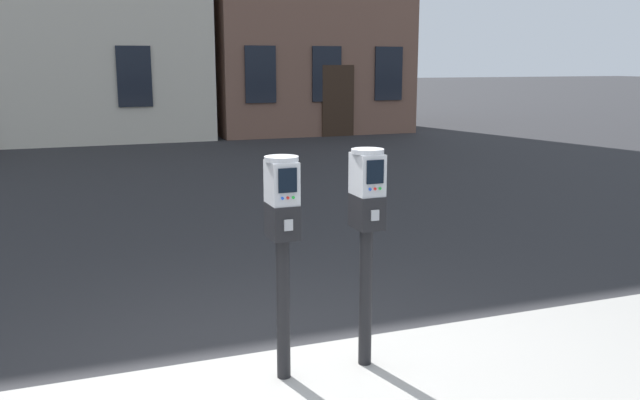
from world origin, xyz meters
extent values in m
plane|color=#28282B|center=(0.00, 0.00, 0.00)|extent=(160.00, 160.00, 0.00)
cylinder|color=black|center=(-0.03, -0.23, 0.62)|extent=(0.09, 0.09, 0.96)
cube|color=black|center=(-0.03, -0.23, 1.21)|extent=(0.17, 0.24, 0.22)
cube|color=#A5A8AD|center=(-0.02, -0.36, 1.21)|extent=(0.06, 0.01, 0.07)
cube|color=#B7BABF|center=(-0.03, -0.23, 1.45)|extent=(0.17, 0.23, 0.27)
cube|color=black|center=(-0.02, -0.35, 1.49)|extent=(0.12, 0.01, 0.15)
cylinder|color=blue|center=(-0.06, -0.35, 1.38)|extent=(0.02, 0.01, 0.02)
cylinder|color=red|center=(-0.02, -0.35, 1.38)|extent=(0.02, 0.01, 0.02)
cylinder|color=green|center=(0.01, -0.35, 1.38)|extent=(0.02, 0.01, 0.02)
cylinder|color=#B7BABF|center=(-0.03, -0.23, 1.60)|extent=(0.22, 0.22, 0.03)
cylinder|color=black|center=(0.56, -0.23, 0.62)|extent=(0.09, 0.09, 0.97)
cube|color=black|center=(0.56, -0.23, 1.22)|extent=(0.17, 0.24, 0.22)
cube|color=#A5A8AD|center=(0.56, -0.36, 1.22)|extent=(0.06, 0.01, 0.07)
cube|color=#B7BABF|center=(0.56, -0.23, 1.47)|extent=(0.17, 0.23, 0.27)
cube|color=black|center=(0.56, -0.35, 1.50)|extent=(0.12, 0.01, 0.15)
cylinder|color=blue|center=(0.53, -0.35, 1.39)|extent=(0.02, 0.01, 0.02)
cylinder|color=red|center=(0.56, -0.35, 1.39)|extent=(0.02, 0.01, 0.02)
cylinder|color=green|center=(0.60, -0.35, 1.39)|extent=(0.02, 0.01, 0.02)
cylinder|color=#B7BABF|center=(0.56, -0.23, 1.62)|extent=(0.22, 0.22, 0.03)
cube|color=black|center=(0.47, 14.54, 1.81)|extent=(0.90, 0.06, 1.60)
cube|color=black|center=(3.94, 14.54, 1.84)|extent=(0.90, 0.06, 1.60)
cube|color=black|center=(5.95, 14.54, 1.84)|extent=(0.90, 0.06, 1.60)
cube|color=black|center=(7.96, 14.54, 1.84)|extent=(0.90, 0.06, 1.60)
cube|color=black|center=(6.31, 14.54, 1.05)|extent=(1.00, 0.07, 2.10)
camera|label=1|loc=(-1.25, -4.20, 2.20)|focal=37.83mm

